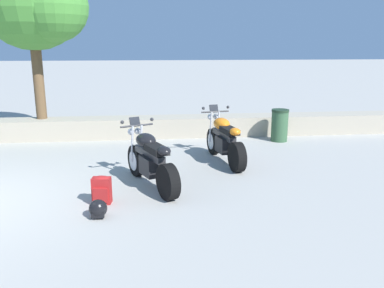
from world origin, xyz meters
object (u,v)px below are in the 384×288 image
(motorcycle_orange_centre, at_px, (224,141))
(trash_bin, at_px, (280,125))
(rider_backpack, at_px, (102,189))
(rider_helmet, at_px, (98,209))
(motorcycle_black_near_left, at_px, (150,161))

(motorcycle_orange_centre, relative_size, trash_bin, 2.39)
(rider_backpack, xyz_separation_m, trash_bin, (4.28, 3.93, 0.19))
(rider_helmet, bearing_deg, trash_bin, 46.36)
(motorcycle_black_near_left, distance_m, rider_helmet, 1.57)
(motorcycle_orange_centre, xyz_separation_m, trash_bin, (1.85, 1.78, -0.05))
(rider_backpack, distance_m, rider_helmet, 0.57)
(motorcycle_black_near_left, bearing_deg, trash_bin, 42.42)
(rider_helmet, xyz_separation_m, trash_bin, (4.28, 4.49, 0.30))
(trash_bin, bearing_deg, motorcycle_orange_centre, -136.03)
(rider_backpack, relative_size, trash_bin, 0.55)
(trash_bin, bearing_deg, rider_backpack, -137.45)
(motorcycle_black_near_left, height_order, motorcycle_orange_centre, same)
(motorcycle_black_near_left, distance_m, motorcycle_orange_centre, 2.15)
(motorcycle_black_near_left, height_order, rider_helmet, motorcycle_black_near_left)
(motorcycle_orange_centre, relative_size, rider_helmet, 7.34)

